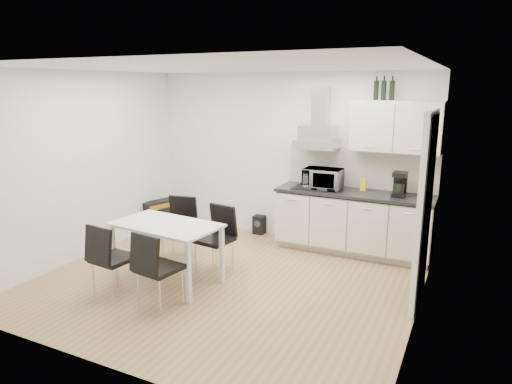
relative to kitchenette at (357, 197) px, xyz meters
The scene contains 15 objects.
ground 2.26m from the kitchenette, 124.43° to the right, with size 4.50×4.50×0.00m, color #A88351.
wall_back 1.31m from the kitchenette, 167.42° to the left, with size 4.50×0.10×2.60m, color white.
wall_front 3.95m from the kitchenette, 107.66° to the right, with size 4.50×0.10×2.60m, color white.
wall_left 3.88m from the kitchenette, 153.23° to the right, with size 0.10×4.00×2.60m, color white.
wall_right 2.09m from the kitchenette, 58.55° to the right, with size 0.10×4.00×2.60m, color white.
ceiling 2.75m from the kitchenette, 124.43° to the right, with size 4.50×4.50×0.00m, color white.
doorway 1.58m from the kitchenette, 49.24° to the right, with size 0.08×1.04×2.10m, color white.
kitchenette is the anchor object (origin of this frame).
dining_table 2.75m from the kitchenette, 132.48° to the right, with size 1.37×0.86×0.75m.
chair_far_left 2.58m from the kitchenette, 147.45° to the right, with size 0.44×0.50×0.88m, color black, non-canonical shape.
chair_far_right 2.16m from the kitchenette, 133.53° to the right, with size 0.44×0.50×0.88m, color black, non-canonical shape.
chair_near_left 3.42m from the kitchenette, 129.65° to the right, with size 0.44×0.50×0.88m, color black, non-canonical shape.
chair_near_right 3.05m from the kitchenette, 120.13° to the right, with size 0.44×0.50×0.88m, color black, non-canonical shape.
guitar_amp 3.36m from the kitchenette, behind, with size 0.43×0.63×0.48m.
floor_speaker 1.78m from the kitchenette, behind, with size 0.18×0.16×0.30m, color black.
Camera 1 is at (2.66, -4.60, 2.40)m, focal length 32.00 mm.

